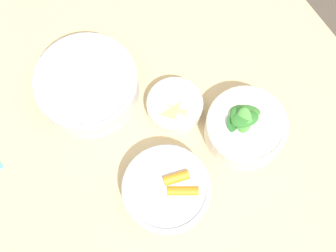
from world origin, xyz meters
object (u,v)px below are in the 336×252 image
(bowl_beans_hotdog, at_px, (88,86))
(bowl_greens, at_px, (245,127))
(bowl_carrots, at_px, (167,190))
(bowl_cookies, at_px, (175,106))

(bowl_beans_hotdog, bearing_deg, bowl_greens, -137.56)
(bowl_carrots, distance_m, bowl_cookies, 0.17)
(bowl_cookies, bearing_deg, bowl_beans_hotdog, 46.17)
(bowl_greens, relative_size, bowl_beans_hotdog, 0.76)
(bowl_carrots, relative_size, bowl_beans_hotdog, 0.80)
(bowl_beans_hotdog, distance_m, bowl_cookies, 0.17)
(bowl_carrots, bearing_deg, bowl_greens, -83.03)
(bowl_greens, xyz_separation_m, bowl_beans_hotdog, (0.23, 0.21, -0.00))
(bowl_cookies, bearing_deg, bowl_carrots, 143.09)
(bowl_greens, distance_m, bowl_cookies, 0.14)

